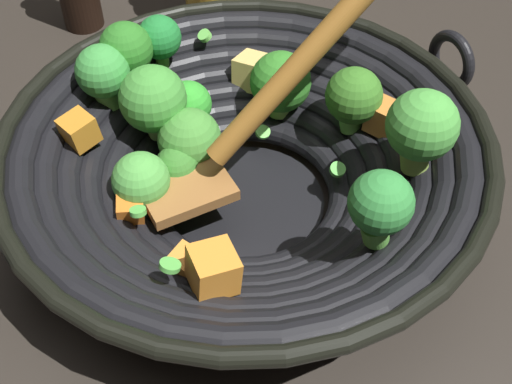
# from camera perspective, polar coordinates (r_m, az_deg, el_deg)

# --- Properties ---
(ground_plane) EXTENTS (4.00, 4.00, 0.00)m
(ground_plane) POSITION_cam_1_polar(r_m,az_deg,el_deg) (0.56, -0.86, -1.41)
(ground_plane) COLOR #28231E
(wok) EXTENTS (0.39, 0.41, 0.27)m
(wok) POSITION_cam_1_polar(r_m,az_deg,el_deg) (0.52, -1.02, 3.19)
(wok) COLOR black
(wok) RESTS_ON ground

